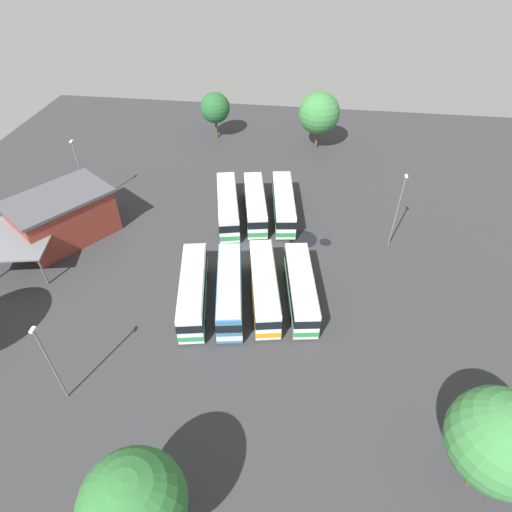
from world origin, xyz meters
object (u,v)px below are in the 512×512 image
tree_west_edge (215,108)px  tree_northwest (501,441)px  bus_row0_slot2 (230,289)px  tree_northeast (133,505)px  bus_row1_slot1 (255,204)px  lamp_post_mid_lot (397,209)px  tree_east_edge (319,113)px  lamp_post_by_building (50,362)px  bus_row1_slot0 (283,203)px  bus_row1_slot2 (228,205)px  bus_row0_slot3 (193,290)px  depot_building (63,216)px  lamp_post_far_corner (81,172)px  maintenance_shelter (18,238)px  bus_row0_slot1 (264,286)px  bus_row0_slot0 (301,288)px

tree_west_edge → tree_northwest: bearing=-151.2°
bus_row0_slot2 → tree_northeast: bearing=176.1°
bus_row0_slot2 → bus_row1_slot1: bearing=-1.7°
lamp_post_mid_lot → tree_east_edge: (25.10, 9.41, 0.67)m
lamp_post_by_building → lamp_post_mid_lot: size_ratio=0.92×
bus_row1_slot0 → tree_east_edge: (20.49, -3.82, 4.03)m
tree_west_edge → bus_row1_slot2: bearing=-164.9°
bus_row0_slot3 → bus_row0_slot2: bearing=-81.6°
depot_building → lamp_post_mid_lot: (3.32, -39.23, 2.31)m
bus_row1_slot0 → bus_row1_slot1: 3.70m
lamp_post_far_corner → lamp_post_mid_lot: 39.79m
bus_row1_slot0 → tree_northwest: size_ratio=1.17×
bus_row0_slot2 → bus_row0_slot3: 3.69m
bus_row1_slot0 → lamp_post_far_corner: bearing=92.3°
maintenance_shelter → tree_northwest: size_ratio=0.97×
bus_row0_slot1 → bus_row1_slot2: 15.46m
bus_row1_slot1 → depot_building: depot_building is taller
bus_row1_slot1 → tree_west_edge: 24.95m
bus_row0_slot0 → depot_building: (7.32, 29.03, 1.05)m
bus_row0_slot3 → tree_east_edge: 39.45m
bus_row0_slot3 → depot_building: (9.07, 18.22, 1.05)m
maintenance_shelter → lamp_post_by_building: size_ratio=1.08×
bus_row0_slot1 → maintenance_shelter: bearing=85.5°
lamp_post_far_corner → lamp_post_mid_lot: size_ratio=0.98×
bus_row0_slot1 → bus_row1_slot2: (14.07, 6.41, 0.00)m
lamp_post_by_building → lamp_post_far_corner: lamp_post_far_corner is taller
bus_row0_slot2 → lamp_post_by_building: bearing=136.9°
bus_row0_slot0 → tree_northeast: size_ratio=1.21×
bus_row0_slot3 → tree_west_edge: bearing=8.3°
bus_row1_slot1 → bus_row1_slot2: bearing=103.6°
maintenance_shelter → bus_row0_slot0: bearing=-93.5°
bus_row0_slot3 → lamp_post_mid_lot: 24.62m
bus_row1_slot1 → tree_east_edge: (21.08, -7.48, 4.03)m
bus_row1_slot1 → tree_east_edge: tree_east_edge is taller
bus_row0_slot2 → lamp_post_far_corner: (15.40, 22.27, 3.27)m
depot_building → tree_northwest: tree_northwest is taller
bus_row0_slot2 → tree_west_edge: size_ratio=1.47×
bus_row0_slot3 → tree_east_edge: tree_east_edge is taller
tree_northwest → tree_northeast: size_ratio=1.08×
maintenance_shelter → tree_northeast: 33.91m
lamp_post_mid_lot → lamp_post_by_building: bearing=130.0°
bus_row1_slot1 → tree_west_edge: (22.68, 9.83, 3.38)m
bus_row1_slot1 → tree_northeast: 37.87m
lamp_post_mid_lot → tree_west_edge: 37.77m
bus_row0_slot2 → lamp_post_far_corner: bearing=55.3°
bus_row0_slot2 → tree_northeast: size_ratio=1.26×
bus_row0_slot1 → lamp_post_far_corner: (14.44, 25.69, 3.27)m
depot_building → bus_row1_slot2: bearing=-71.0°
bus_row0_slot0 → bus_row0_slot3: size_ratio=0.96×
bus_row0_slot2 → lamp_post_mid_lot: lamp_post_mid_lot is taller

